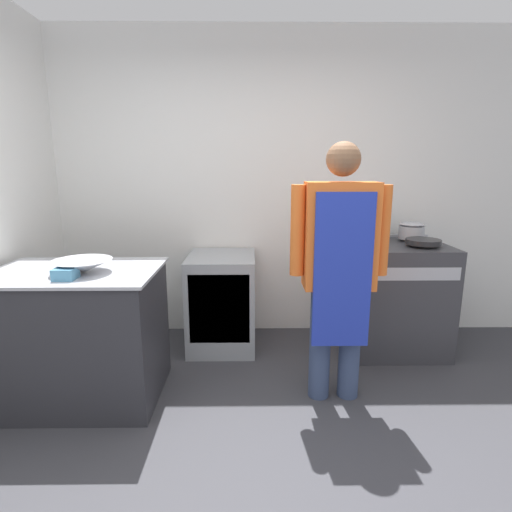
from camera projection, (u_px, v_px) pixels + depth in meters
ground_plane at (244, 499)px, 1.87m from camera, size 14.00×14.00×0.00m
wall_back at (247, 187)px, 3.60m from camera, size 8.00×0.05×2.70m
prep_counter at (80, 335)px, 2.64m from camera, size 1.07×0.75×0.88m
stove at (393, 296)px, 3.39m from camera, size 0.79×0.71×0.93m
fridge_unit at (222, 301)px, 3.44m from camera, size 0.56×0.65×0.80m
person_cook at (339, 260)px, 2.52m from camera, size 0.62×0.24×1.68m
mixing_bowl at (82, 266)px, 2.47m from camera, size 0.36×0.36×0.08m
plastic_tub at (65, 274)px, 2.33m from camera, size 0.12×0.12×0.07m
stock_pot at (373, 223)px, 3.38m from camera, size 0.28×0.28×0.26m
saute_pan at (423, 242)px, 3.16m from camera, size 0.27×0.27×0.04m
sauce_pot at (411, 230)px, 3.39m from camera, size 0.21×0.21×0.14m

